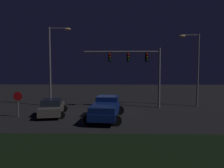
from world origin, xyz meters
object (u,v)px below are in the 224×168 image
at_px(pickup_truck, 106,107).
at_px(stop_sign, 18,99).
at_px(traffic_signal_gantry, 137,63).
at_px(car_sedan, 52,107).
at_px(street_lamp_right, 194,61).
at_px(street_lamp_left, 54,57).

height_order(pickup_truck, stop_sign, stop_sign).
relative_size(pickup_truck, traffic_signal_gantry, 0.67).
bearing_deg(car_sedan, street_lamp_right, -80.99).
height_order(pickup_truck, street_lamp_right, street_lamp_right).
relative_size(car_sedan, street_lamp_right, 0.57).
xyz_separation_m(car_sedan, traffic_signal_gantry, (8.03, 4.05, 4.16)).
height_order(car_sedan, traffic_signal_gantry, traffic_signal_gantry).
relative_size(pickup_truck, street_lamp_left, 0.62).
distance_m(traffic_signal_gantry, street_lamp_right, 6.61).
distance_m(car_sedan, stop_sign, 2.95).
xyz_separation_m(traffic_signal_gantry, street_lamp_right, (6.54, 0.94, 0.21)).
bearing_deg(pickup_truck, stop_sign, 91.69).
bearing_deg(street_lamp_right, car_sedan, -161.08).
relative_size(street_lamp_left, stop_sign, 4.02).
height_order(car_sedan, street_lamp_left, street_lamp_left).
xyz_separation_m(car_sedan, street_lamp_right, (14.57, 4.99, 4.37)).
height_order(car_sedan, stop_sign, stop_sign).
relative_size(traffic_signal_gantry, street_lamp_right, 1.02).
bearing_deg(stop_sign, street_lamp_left, 75.84).
relative_size(pickup_truck, street_lamp_right, 0.68).
xyz_separation_m(traffic_signal_gantry, stop_sign, (-10.76, -4.83, -3.34)).
bearing_deg(stop_sign, street_lamp_right, 18.46).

